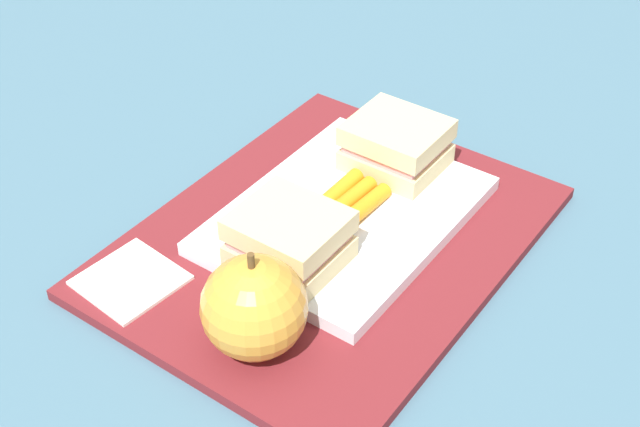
{
  "coord_description": "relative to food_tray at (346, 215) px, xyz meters",
  "views": [
    {
      "loc": [
        0.46,
        0.32,
        0.48
      ],
      "look_at": [
        0.01,
        0.0,
        0.04
      ],
      "focal_mm": 49.44,
      "sensor_mm": 36.0,
      "label": 1
    }
  ],
  "objects": [
    {
      "name": "ground_plane",
      "position": [
        0.03,
        0.0,
        -0.02
      ],
      "size": [
        2.4,
        2.4,
        0.0
      ],
      "primitive_type": "plane",
      "color": "#42667A"
    },
    {
      "name": "lunchbag_mat",
      "position": [
        0.03,
        0.0,
        -0.01
      ],
      "size": [
        0.36,
        0.28,
        0.01
      ],
      "primitive_type": "cube",
      "color": "maroon",
      "rests_on": "ground_plane"
    },
    {
      "name": "food_tray",
      "position": [
        0.0,
        0.0,
        0.0
      ],
      "size": [
        0.23,
        0.17,
        0.01
      ],
      "primitive_type": "cube",
      "color": "white",
      "rests_on": "lunchbag_mat"
    },
    {
      "name": "sandwich_half_left",
      "position": [
        -0.08,
        0.0,
        0.03
      ],
      "size": [
        0.07,
        0.08,
        0.04
      ],
      "color": "#DBC189",
      "rests_on": "food_tray"
    },
    {
      "name": "sandwich_half_right",
      "position": [
        0.08,
        0.0,
        0.03
      ],
      "size": [
        0.07,
        0.08,
        0.04
      ],
      "color": "#DBC189",
      "rests_on": "food_tray"
    },
    {
      "name": "carrot_sticks_bundle",
      "position": [
        0.0,
        0.0,
        0.01
      ],
      "size": [
        0.08,
        0.04,
        0.02
      ],
      "color": "orange",
      "rests_on": "food_tray"
    },
    {
      "name": "apple",
      "position": [
        0.15,
        0.03,
        0.03
      ],
      "size": [
        0.08,
        0.08,
        0.09
      ],
      "color": "gold",
      "rests_on": "lunchbag_mat"
    },
    {
      "name": "paper_napkin",
      "position": [
        0.16,
        -0.09,
        -0.0
      ],
      "size": [
        0.08,
        0.08,
        0.0
      ],
      "primitive_type": "cube",
      "rotation": [
        0.0,
        0.0,
        -0.1
      ],
      "color": "white",
      "rests_on": "lunchbag_mat"
    }
  ]
}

